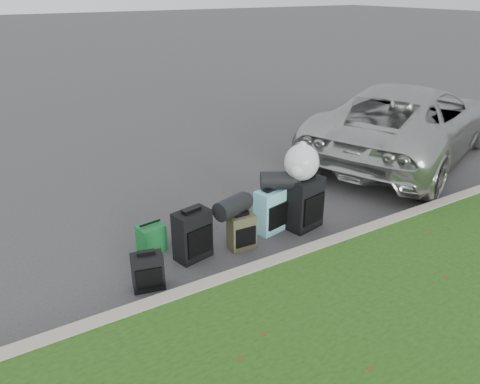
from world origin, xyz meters
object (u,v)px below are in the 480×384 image
suitcase_teal (271,211)px  tote_green (151,238)px  tote_navy (194,220)px  suitcase_small_black (148,272)px  suitcase_olive (241,232)px  suv (407,121)px  suitcase_large_black_right (305,203)px  suitcase_large_black_left (192,235)px

suitcase_teal → tote_green: suitcase_teal is taller
tote_green → tote_navy: bearing=10.7°
suitcase_teal → suitcase_small_black: bearing=179.7°
tote_green → suitcase_olive: bearing=-35.1°
suitcase_teal → tote_navy: size_ratio=2.27×
suitcase_olive → suv: bearing=19.2°
suitcase_small_black → suitcase_large_black_right: (2.49, 0.24, 0.16)m
suitcase_small_black → tote_navy: bearing=56.7°
suitcase_large_black_left → suitcase_teal: 1.27m
suitcase_olive → suitcase_teal: suitcase_teal is taller
tote_navy → suitcase_large_black_right: bearing=-39.2°
suitcase_small_black → tote_green: 0.86m
suitcase_small_black → suitcase_teal: size_ratio=0.71×
suv → tote_green: size_ratio=14.60×
suitcase_small_black → suitcase_olive: 1.43m
suitcase_olive → tote_green: 1.20m
suitcase_olive → tote_navy: (-0.31, 0.81, -0.10)m
tote_green → suitcase_large_black_left: bearing=-55.9°
suitcase_large_black_left → tote_navy: bearing=50.4°
suitcase_large_black_left → suitcase_large_black_right: 1.75m
suitcase_large_black_left → suitcase_teal: (1.27, 0.07, -0.01)m
suitcase_olive → tote_navy: size_ratio=1.72×
suitcase_large_black_left → suitcase_large_black_right: suitcase_large_black_right is taller
suv → suitcase_olive: 4.97m
suitcase_olive → suitcase_teal: (0.60, 0.19, 0.08)m
suitcase_small_black → tote_green: size_ratio=1.23×
suitcase_olive → tote_green: size_ratio=1.31×
suv → tote_green: bearing=76.3°
suitcase_small_black → suv: bearing=28.2°
suv → tote_navy: bearing=74.7°
suitcase_olive → suitcase_teal: size_ratio=0.76×
suitcase_teal → tote_green: size_ratio=1.73×
suitcase_large_black_left → suitcase_olive: suitcase_large_black_left is taller
suitcase_olive → tote_green: bearing=155.2°
suitcase_large_black_right → tote_navy: suitcase_large_black_right is taller
suitcase_teal → suitcase_large_black_right: 0.51m
suv → tote_navy: suv is taller
suitcase_small_black → tote_navy: 1.51m
suitcase_large_black_left → suitcase_large_black_right: bearing=-15.2°
suitcase_olive → tote_green: (-1.06, 0.56, -0.06)m
tote_navy → tote_green: bearing=-171.7°
suitcase_large_black_left → suitcase_olive: bearing=-21.7°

